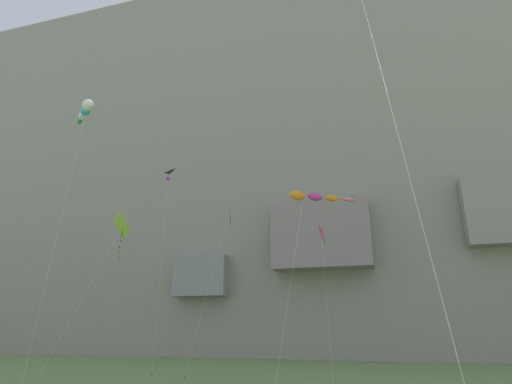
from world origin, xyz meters
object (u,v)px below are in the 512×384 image
Objects in this scene: kite_windsock_high_right at (314,197)px; kite_windsock_high_left at (85,110)px; kite_banner_far_left at (229,224)px; kite_delta_high_center at (164,181)px; kite_diamond_upper_right at (121,228)px; kite_diamond_upper_left at (322,236)px.

kite_windsock_high_right is 0.56× the size of kite_windsock_high_left.
kite_delta_high_center reaches higher than kite_banner_far_left.
kite_windsock_high_right is 19.70m from kite_diamond_upper_right.
kite_diamond_upper_left is at bearing -1.53° from kite_delta_high_center.
kite_windsock_high_right is (10.66, -13.41, -2.16)m from kite_banner_far_left.
kite_diamond_upper_left is 23.80m from kite_windsock_high_left.
kite_banner_far_left is 17.27m from kite_windsock_high_right.
kite_diamond_upper_left is 0.62× the size of kite_windsock_high_left.
kite_banner_far_left is at bearing -179.57° from kite_diamond_upper_left.
kite_diamond_upper_right is (-17.33, -6.91, 0.36)m from kite_diamond_upper_left.
kite_windsock_high_left reaches higher than kite_windsock_high_right.
kite_windsock_high_left reaches higher than kite_banner_far_left.
kite_diamond_upper_left is 18.66m from kite_diamond_upper_right.
kite_windsock_high_right is 24.63m from kite_delta_high_center.
kite_banner_far_left is 1.11× the size of kite_diamond_upper_left.
kite_delta_high_center reaches higher than kite_diamond_upper_right.
kite_diamond_upper_left is at bearing 0.43° from kite_banner_far_left.
kite_banner_far_left is at bearing 128.48° from kite_windsock_high_right.
kite_banner_far_left is 17.09m from kite_windsock_high_left.
kite_windsock_high_right is 21.00m from kite_windsock_high_left.
kite_delta_high_center reaches higher than kite_diamond_upper_left.
kite_delta_high_center is at bearing 91.31° from kite_diamond_upper_right.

